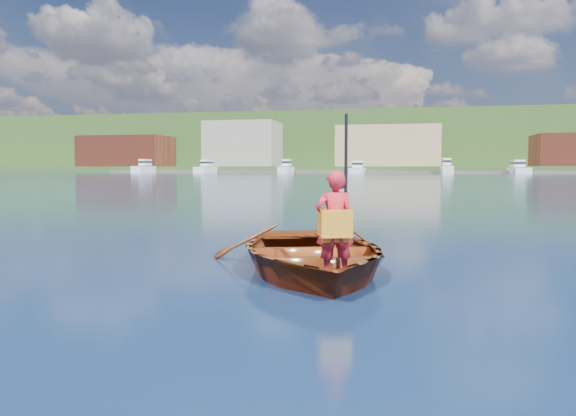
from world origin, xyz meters
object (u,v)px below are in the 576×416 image
at_px(child_paddler, 335,224).
at_px(dock, 370,172).
at_px(marina_yachts, 387,169).
at_px(rowboat, 310,253).

distance_m(child_paddler, dock, 148.21).
bearing_deg(child_paddler, dock, 93.30).
bearing_deg(marina_yachts, child_paddler, -88.51).
relative_size(dock, marina_yachts, 1.11).
bearing_deg(child_paddler, marina_yachts, 91.49).
bearing_deg(dock, marina_yachts, -44.34).
bearing_deg(dock, rowboat, -86.84).
height_order(child_paddler, marina_yachts, marina_yachts).
relative_size(child_paddler, dock, 0.01).
xyz_separation_m(rowboat, marina_yachts, (-3.32, 142.46, 1.13)).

